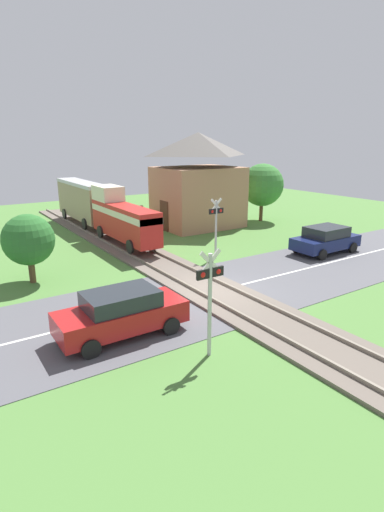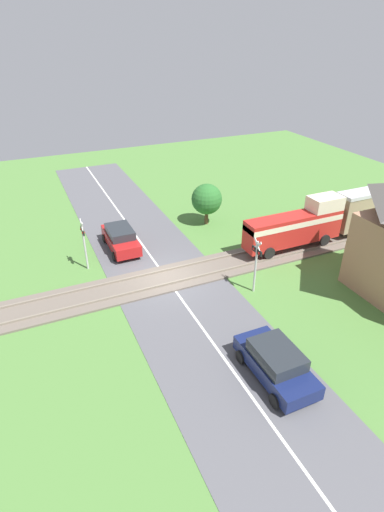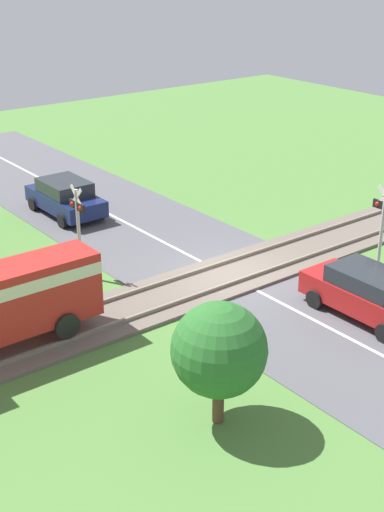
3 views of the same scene
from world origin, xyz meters
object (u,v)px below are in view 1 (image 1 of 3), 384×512
(station_building, at_px, (198,182))
(car_far_side, at_px, (326,239))
(train, at_px, (99,207))
(pedestrian_by_station, at_px, (142,218))
(crossing_signal_east_approach, at_px, (216,220))
(car_near_crossing, at_px, (121,313))
(crossing_signal_west_approach, at_px, (210,289))

(station_building, bearing_deg, car_far_side, -79.22)
(train, height_order, pedestrian_by_station, train)
(crossing_signal_east_approach, xyz_separation_m, pedestrian_by_station, (-0.06, 8.65, -1.27))
(train, height_order, station_building, station_building)
(car_near_crossing, xyz_separation_m, pedestrian_by_station, (7.79, 14.09, -0.00))
(crossing_signal_west_approach, bearing_deg, station_building, 56.74)
(crossing_signal_east_approach, xyz_separation_m, station_building, (3.90, 7.41, 1.19))
(car_far_side, xyz_separation_m, crossing_signal_east_approach, (-5.79, 2.56, 1.29))
(crossing_signal_east_approach, bearing_deg, train, 109.39)
(car_far_side, distance_m, crossing_signal_east_approach, 6.46)
(car_near_crossing, relative_size, station_building, 0.63)
(train, relative_size, pedestrian_by_station, 8.25)
(car_near_crossing, height_order, station_building, station_building)
(station_building, bearing_deg, pedestrian_by_station, 162.59)
(car_near_crossing, height_order, crossing_signal_west_approach, crossing_signal_west_approach)
(car_far_side, distance_m, pedestrian_by_station, 12.64)
(station_building, bearing_deg, crossing_signal_east_approach, -117.75)
(train, xyz_separation_m, car_far_side, (8.90, -11.38, -1.07))
(car_near_crossing, bearing_deg, crossing_signal_west_approach, -57.30)
(train, bearing_deg, car_far_side, -51.97)
(crossing_signal_east_approach, bearing_deg, pedestrian_by_station, 90.38)
(train, height_order, crossing_signal_west_approach, train)
(crossing_signal_east_approach, height_order, pedestrian_by_station, crossing_signal_east_approach)
(train, height_order, crossing_signal_east_approach, train)
(station_building, bearing_deg, car_near_crossing, -132.44)
(pedestrian_by_station, bearing_deg, car_near_crossing, -118.95)
(car_near_crossing, height_order, car_far_side, car_near_crossing)
(train, distance_m, car_near_crossing, 15.06)
(car_near_crossing, bearing_deg, pedestrian_by_station, 61.05)
(car_far_side, bearing_deg, station_building, 100.78)
(car_far_side, distance_m, crossing_signal_west_approach, 13.24)
(car_near_crossing, xyz_separation_m, station_building, (11.75, 12.85, 2.46))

